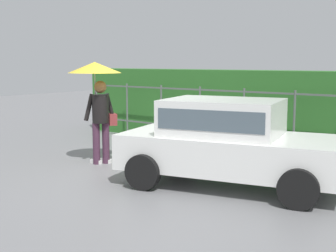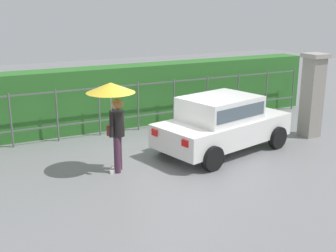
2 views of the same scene
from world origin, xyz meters
name	(u,v)px [view 1 (image 1 of 2)]	position (x,y,z in m)	size (l,w,h in m)	color
ground_plane	(161,172)	(0.00, 0.00, 0.00)	(40.00, 40.00, 0.00)	slate
car	(228,139)	(1.48, -0.03, 0.80)	(3.98, 2.54, 1.48)	white
pedestrian	(97,86)	(-1.53, -0.16, 1.62)	(1.09, 1.09, 2.10)	#47283D
fence_section	(268,119)	(0.90, 2.75, 0.83)	(11.12, 0.05, 1.50)	#59605B
hedge_row	(282,111)	(0.90, 3.51, 0.95)	(12.07, 0.90, 1.90)	#2D6B28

